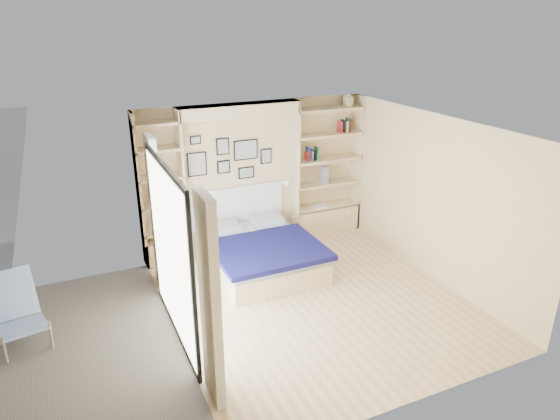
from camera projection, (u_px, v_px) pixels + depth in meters
name	position (u px, v px, depth m)	size (l,w,h in m)	color
ground	(313.00, 299.00, 7.17)	(4.50, 4.50, 0.00)	#DDBD86
room_shell	(249.00, 200.00, 7.92)	(4.50, 4.50, 4.50)	#E1C383
bed	(260.00, 252.00, 7.99)	(1.66, 2.04, 1.07)	beige
photo_gallery	(229.00, 157.00, 8.30)	(1.48, 0.02, 0.82)	black
reading_lamps	(243.00, 189.00, 8.35)	(1.92, 0.12, 0.15)	silver
shelf_decor	(316.00, 145.00, 8.74)	(3.56, 0.23, 2.03)	#A51E1E
deck	(39.00, 367.00, 5.78)	(3.20, 4.00, 0.05)	#6A5C4E
deck_chair	(18.00, 311.00, 6.10)	(0.69, 0.97, 0.89)	tan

